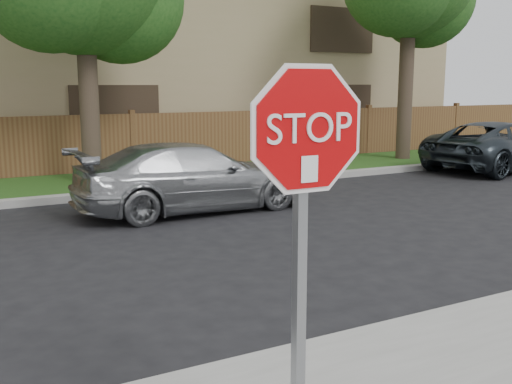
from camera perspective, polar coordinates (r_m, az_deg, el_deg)
stop_sign at (r=3.40m, az=4.67°, el=0.61°), size 1.01×0.13×2.55m
sedan_right at (r=11.41m, az=-6.08°, el=1.44°), size 4.51×1.89×1.30m
sedan_far_right at (r=18.13m, az=22.22°, el=4.10°), size 5.15×2.98×1.35m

